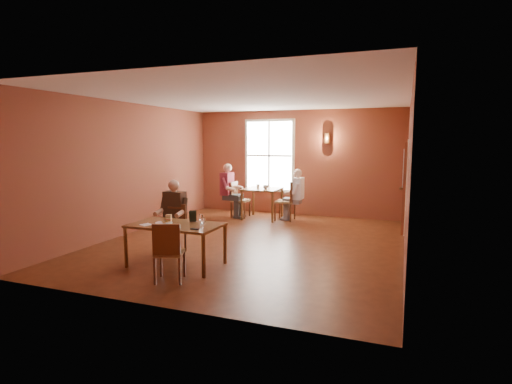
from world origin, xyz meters
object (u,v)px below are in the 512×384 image
(chair_empty, at_px, (170,251))
(diner_maroon, at_px, (240,191))
(chair_diner_main, at_px, (172,229))
(main_table, at_px, (176,245))
(second_table, at_px, (262,203))
(diner_main, at_px, (170,219))
(chair_diner_maroon, at_px, (241,200))
(diner_white, at_px, (286,196))
(chair_diner_white, at_px, (285,201))

(chair_empty, height_order, diner_maroon, diner_maroon)
(chair_diner_main, xyz_separation_m, diner_maroon, (-0.20, 3.82, 0.27))
(main_table, height_order, second_table, second_table)
(main_table, bearing_deg, second_table, 90.31)
(diner_main, distance_m, chair_diner_maroon, 3.85)
(chair_diner_main, height_order, diner_maroon, diner_maroon)
(diner_main, bearing_deg, chair_diner_maroon, -87.41)
(main_table, distance_m, diner_maroon, 4.54)
(second_table, bearing_deg, chair_diner_main, -97.11)
(main_table, xyz_separation_m, second_table, (-0.02, 4.47, 0.06))
(chair_diner_main, relative_size, second_table, 0.97)
(diner_main, relative_size, diner_white, 0.99)
(chair_diner_maroon, distance_m, diner_maroon, 0.23)
(second_table, height_order, chair_diner_maroon, chair_diner_maroon)
(chair_diner_white, relative_size, diner_maroon, 0.73)
(chair_empty, xyz_separation_m, diner_maroon, (-1.02, 5.16, 0.27))
(diner_main, relative_size, chair_diner_white, 1.25)
(diner_main, xyz_separation_m, chair_empty, (0.81, -1.31, -0.21))
(chair_empty, distance_m, chair_diner_maroon, 5.25)
(chair_empty, xyz_separation_m, chair_diner_maroon, (-0.99, 5.16, 0.03))
(diner_main, bearing_deg, chair_diner_main, -90.00)
(main_table, bearing_deg, chair_empty, -65.64)
(diner_main, height_order, chair_diner_maroon, diner_main)
(main_table, height_order, diner_white, diner_white)
(chair_diner_main, height_order, chair_diner_white, chair_diner_white)
(chair_diner_maroon, bearing_deg, diner_main, 2.59)
(diner_white, height_order, chair_diner_maroon, diner_white)
(second_table, xyz_separation_m, diner_maroon, (-0.68, 0.00, 0.31))
(diner_main, height_order, chair_empty, diner_main)
(chair_diner_white, xyz_separation_m, diner_maroon, (-1.33, 0.00, 0.19))
(diner_main, relative_size, diner_maroon, 0.92)
(chair_diner_white, bearing_deg, main_table, 172.02)
(chair_diner_white, xyz_separation_m, diner_white, (0.03, 0.00, 0.14))
(main_table, bearing_deg, diner_white, 81.65)
(chair_diner_main, height_order, chair_empty, chair_empty)
(chair_diner_main, xyz_separation_m, diner_white, (1.16, 3.82, 0.21))
(diner_maroon, bearing_deg, chair_empty, 11.16)
(chair_diner_white, relative_size, chair_diner_maroon, 1.07)
(chair_diner_main, distance_m, diner_main, 0.21)
(diner_main, bearing_deg, diner_maroon, -86.96)
(chair_diner_main, bearing_deg, main_table, 127.57)
(diner_maroon, bearing_deg, chair_diner_maroon, 90.00)
(diner_main, bearing_deg, chair_empty, 121.80)
(chair_diner_maroon, bearing_deg, second_table, 90.00)
(main_table, xyz_separation_m, diner_white, (0.66, 4.47, 0.31))
(main_table, height_order, chair_diner_main, chair_diner_main)
(chair_diner_white, distance_m, chair_diner_maroon, 1.30)
(chair_empty, xyz_separation_m, diner_white, (0.34, 5.16, 0.21))
(main_table, xyz_separation_m, chair_diner_white, (0.63, 4.47, 0.17))
(chair_empty, relative_size, diner_white, 0.69)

